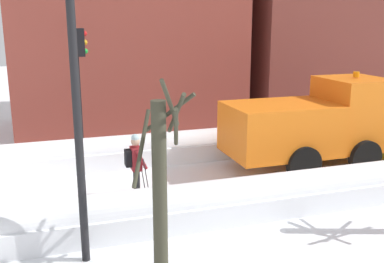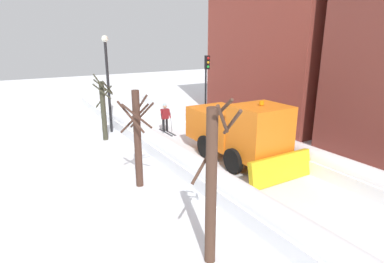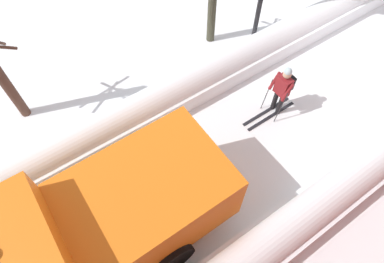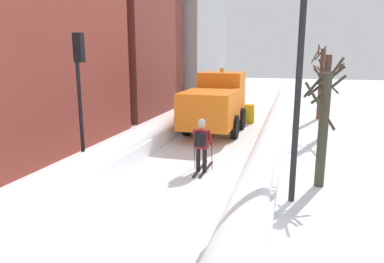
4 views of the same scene
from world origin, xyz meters
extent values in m
plane|color=white|center=(0.00, 10.00, 0.00)|extent=(80.00, 80.00, 0.00)
cube|color=white|center=(2.46, 10.00, 0.28)|extent=(1.10, 36.00, 0.56)
cylinder|color=white|center=(2.46, 10.00, 0.56)|extent=(0.90, 34.20, 0.90)
cube|color=orange|center=(-0.38, 8.39, 1.40)|extent=(2.30, 3.40, 1.60)
cylinder|color=black|center=(0.77, 10.79, 0.55)|extent=(0.25, 1.10, 1.10)
cylinder|color=black|center=(-1.53, 8.59, 0.55)|extent=(0.25, 1.10, 1.10)
cylinder|color=black|center=(0.77, 8.59, 0.55)|extent=(0.25, 1.10, 1.10)
cylinder|color=black|center=(0.36, 3.58, 0.41)|extent=(0.14, 0.14, 0.82)
cylinder|color=black|center=(0.58, 3.58, 0.41)|extent=(0.14, 0.14, 0.82)
cube|color=maroon|center=(0.47, 3.58, 1.13)|extent=(0.42, 0.26, 0.62)
cube|color=black|center=(0.47, 3.37, 1.16)|extent=(0.32, 0.16, 0.44)
sphere|color=tan|center=(0.47, 3.58, 1.60)|extent=(0.24, 0.24, 0.24)
sphere|color=silver|center=(0.47, 3.58, 1.70)|extent=(0.22, 0.22, 0.22)
cylinder|color=maroon|center=(0.21, 3.68, 1.16)|extent=(0.09, 0.33, 0.56)
cylinder|color=maroon|center=(0.73, 3.68, 1.16)|extent=(0.09, 0.33, 0.56)
cube|color=black|center=(0.36, 3.83, 0.01)|extent=(0.09, 1.80, 0.03)
cube|color=black|center=(0.58, 3.83, 0.01)|extent=(0.09, 1.80, 0.03)
cylinder|color=#262628|center=(0.17, 3.80, 0.60)|extent=(0.02, 0.19, 1.19)
cylinder|color=#262628|center=(0.77, 3.80, 0.60)|extent=(0.02, 0.19, 1.19)
camera|label=1|loc=(11.85, 1.43, 4.72)|focal=41.89mm
camera|label=2|loc=(8.80, 20.81, 5.63)|focal=29.71mm
camera|label=3|loc=(-3.09, 9.13, 8.12)|focal=30.93mm
camera|label=4|loc=(3.30, -7.42, 3.89)|focal=33.46mm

